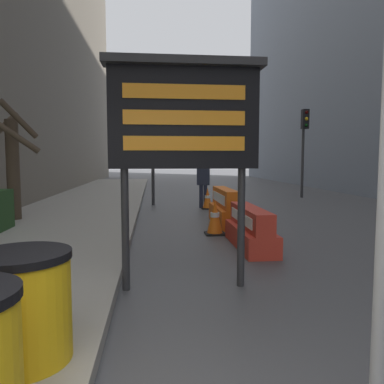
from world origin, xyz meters
The scene contains 11 objects.
bare_tree centered at (-3.22, 8.41, 1.79)m, with size 1.74×1.77×3.06m.
barrel_drum_middle centered at (-0.55, 1.27, 0.58)m, with size 0.75×0.75×0.86m.
message_board centered at (0.86, 3.20, 2.23)m, with size 2.03×0.36×2.96m.
jersey_barrier_red_striped centered at (2.33, 5.37, 0.34)m, with size 0.59×2.04×0.78m.
jersey_barrier_orange_far centered at (2.33, 7.94, 0.41)m, with size 0.55×2.05×0.94m.
traffic_cone_near centered at (2.31, 11.04, 0.36)m, with size 0.41×0.41×0.73m.
traffic_cone_mid centered at (1.84, 6.67, 0.39)m, with size 0.44×0.44×0.79m.
traffic_light_near_curb centered at (0.45, 12.26, 2.78)m, with size 0.28×0.44×3.83m.
traffic_light_far_side centered at (7.05, 14.29, 2.80)m, with size 0.28×0.44×3.86m.
pedestrian_worker centered at (2.20, 11.29, 0.98)m, with size 0.48×0.35×1.67m.
steel_pole_right centered at (1.72, 0.27, 0.75)m, with size 0.44×0.44×2.68m.
Camera 1 is at (0.46, -1.63, 1.71)m, focal length 35.00 mm.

